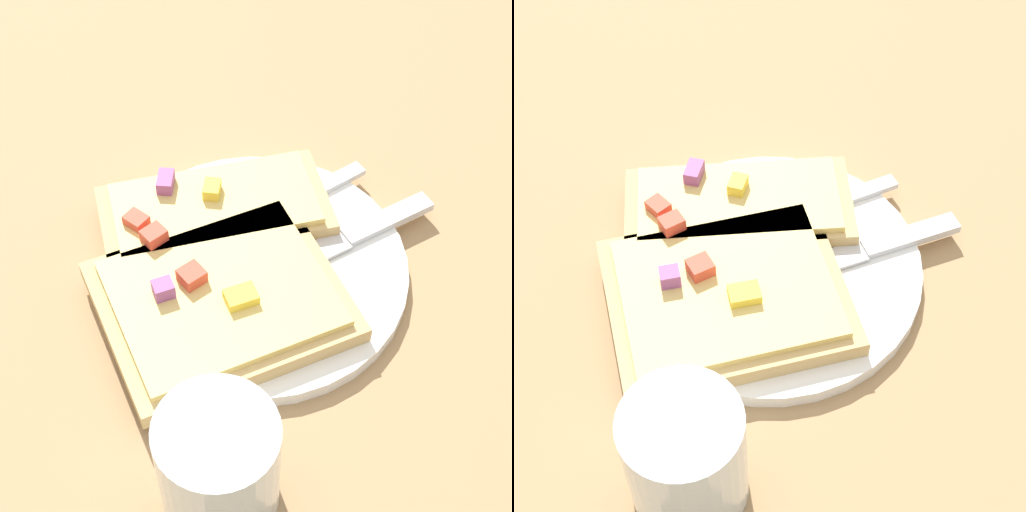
# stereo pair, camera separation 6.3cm
# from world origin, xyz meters

# --- Properties ---
(ground_plane) EXTENTS (4.00, 4.00, 0.00)m
(ground_plane) POSITION_xyz_m (0.00, 0.00, 0.00)
(ground_plane) COLOR #9E7A51
(plate) EXTENTS (0.23, 0.23, 0.01)m
(plate) POSITION_xyz_m (0.00, 0.00, 0.01)
(plate) COLOR white
(plate) RESTS_ON ground
(fork) EXTENTS (0.13, 0.19, 0.01)m
(fork) POSITION_xyz_m (0.03, 0.01, 0.01)
(fork) COLOR silver
(fork) RESTS_ON plate
(knife) EXTENTS (0.11, 0.19, 0.01)m
(knife) POSITION_xyz_m (0.02, -0.06, 0.01)
(knife) COLOR silver
(knife) RESTS_ON plate
(pizza_slice_main) EXTENTS (0.19, 0.21, 0.03)m
(pizza_slice_main) POSITION_xyz_m (-0.04, 0.03, 0.02)
(pizza_slice_main) COLOR tan
(pizza_slice_main) RESTS_ON plate
(pizza_slice_corner) EXTENTS (0.12, 0.19, 0.03)m
(pizza_slice_corner) POSITION_xyz_m (0.05, 0.03, 0.02)
(pizza_slice_corner) COLOR tan
(pizza_slice_corner) RESTS_ON plate
(crumb_scatter) EXTENTS (0.16, 0.06, 0.01)m
(crumb_scatter) POSITION_xyz_m (0.00, 0.03, 0.02)
(crumb_scatter) COLOR tan
(crumb_scatter) RESTS_ON plate
(drinking_glass) EXTENTS (0.07, 0.07, 0.09)m
(drinking_glass) POSITION_xyz_m (-0.18, 0.03, 0.04)
(drinking_glass) COLOR silver
(drinking_glass) RESTS_ON ground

